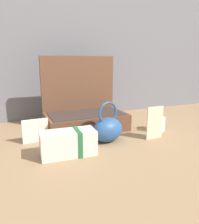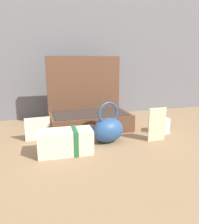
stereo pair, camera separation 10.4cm
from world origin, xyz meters
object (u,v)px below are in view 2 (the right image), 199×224
(open_suitcase, at_px, (88,112))
(coffee_mug, at_px, (162,126))
(teal_pouch_handbag, at_px, (108,129))
(poster_card_right, at_px, (157,124))
(cream_toiletry_bag, at_px, (66,142))
(info_card_left, at_px, (38,129))

(open_suitcase, distance_m, coffee_mug, 0.43)
(teal_pouch_handbag, distance_m, poster_card_right, 0.25)
(teal_pouch_handbag, bearing_deg, poster_card_right, -13.13)
(open_suitcase, bearing_deg, cream_toiletry_bag, -118.82)
(cream_toiletry_bag, xyz_separation_m, poster_card_right, (0.46, 0.02, 0.03))
(cream_toiletry_bag, bearing_deg, poster_card_right, 2.80)
(open_suitcase, xyz_separation_m, info_card_left, (-0.30, -0.13, -0.04))
(coffee_mug, bearing_deg, poster_card_right, -133.33)
(open_suitcase, xyz_separation_m, poster_card_right, (0.27, -0.31, -0.01))
(poster_card_right, bearing_deg, open_suitcase, 131.58)
(coffee_mug, bearing_deg, info_card_left, 173.13)
(info_card_left, bearing_deg, cream_toiletry_bag, -64.83)
(poster_card_right, bearing_deg, info_card_left, 162.42)
(teal_pouch_handbag, height_order, cream_toiletry_bag, teal_pouch_handbag)
(open_suitcase, xyz_separation_m, coffee_mug, (0.37, -0.21, -0.06))
(open_suitcase, xyz_separation_m, cream_toiletry_bag, (-0.19, -0.34, -0.04))
(poster_card_right, bearing_deg, teal_pouch_handbag, 167.39)
(open_suitcase, distance_m, cream_toiletry_bag, 0.39)
(coffee_mug, height_order, poster_card_right, poster_card_right)
(teal_pouch_handbag, height_order, info_card_left, teal_pouch_handbag)
(open_suitcase, distance_m, teal_pouch_handbag, 0.26)
(teal_pouch_handbag, xyz_separation_m, info_card_left, (-0.33, 0.13, -0.01))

